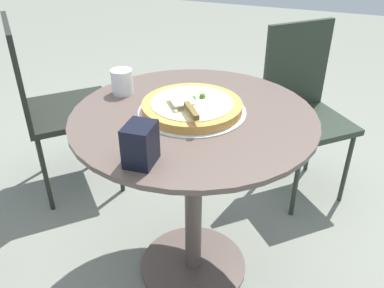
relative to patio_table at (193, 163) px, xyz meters
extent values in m
plane|color=gray|center=(0.00, 0.00, -0.55)|extent=(10.00, 10.00, 0.00)
cylinder|color=brown|center=(0.00, 0.00, 0.20)|extent=(0.86, 0.86, 0.02)
cylinder|color=brown|center=(0.00, 0.00, -0.17)|extent=(0.07, 0.07, 0.72)
cylinder|color=brown|center=(0.00, 0.00, -0.54)|extent=(0.46, 0.46, 0.02)
cylinder|color=silver|center=(0.01, -0.02, 0.21)|extent=(0.38, 0.38, 0.00)
cylinder|color=#C38B42|center=(0.01, -0.02, 0.23)|extent=(0.35, 0.35, 0.03)
cylinder|color=beige|center=(0.01, -0.02, 0.24)|extent=(0.29, 0.29, 0.00)
sphere|color=#F7F2C0|center=(0.06, -0.03, 0.25)|extent=(0.02, 0.02, 0.02)
sphere|color=#386F1C|center=(-0.01, -0.06, 0.25)|extent=(0.02, 0.02, 0.02)
sphere|color=white|center=(0.04, 0.00, 0.25)|extent=(0.02, 0.02, 0.02)
sphere|color=#F2E6C0|center=(0.04, 0.07, 0.25)|extent=(0.02, 0.02, 0.02)
sphere|color=white|center=(0.05, -0.04, 0.25)|extent=(0.02, 0.02, 0.02)
sphere|color=#236F1E|center=(0.01, -0.03, 0.25)|extent=(0.02, 0.02, 0.02)
sphere|color=#26661D|center=(0.00, -0.01, 0.25)|extent=(0.02, 0.02, 0.02)
sphere|color=#EEE9C0|center=(-0.03, 0.07, 0.25)|extent=(0.02, 0.02, 0.02)
sphere|color=#22662D|center=(0.03, 0.01, 0.25)|extent=(0.01, 0.01, 0.01)
cube|color=silver|center=(0.04, 0.01, 0.26)|extent=(0.12, 0.13, 0.00)
cube|color=brown|center=(-0.03, 0.10, 0.27)|extent=(0.08, 0.10, 0.02)
cylinder|color=silver|center=(0.31, -0.08, 0.25)|extent=(0.08, 0.08, 0.09)
cube|color=black|center=(0.04, 0.33, 0.27)|extent=(0.08, 0.10, 0.12)
cube|color=#273125|center=(-0.38, -0.71, -0.12)|extent=(0.52, 0.52, 0.03)
cube|color=#273125|center=(-0.26, -0.84, 0.12)|extent=(0.29, 0.26, 0.45)
cylinder|color=#273125|center=(-0.59, -0.70, -0.34)|extent=(0.02, 0.02, 0.41)
cylinder|color=#273125|center=(-0.36, -0.49, -0.34)|extent=(0.02, 0.02, 0.41)
cylinder|color=#273125|center=(-0.39, -0.93, -0.34)|extent=(0.02, 0.02, 0.41)
cylinder|color=#273125|center=(-0.16, -0.72, -0.34)|extent=(0.02, 0.02, 0.41)
cube|color=black|center=(0.82, -0.39, -0.10)|extent=(0.62, 0.62, 0.03)
cube|color=black|center=(0.97, -0.25, 0.15)|extent=(0.32, 0.33, 0.47)
cylinder|color=black|center=(0.81, -0.66, -0.33)|extent=(0.02, 0.02, 0.43)
cylinder|color=black|center=(0.55, -0.39, -0.33)|extent=(0.02, 0.02, 0.43)
cylinder|color=black|center=(1.09, -0.40, -0.33)|extent=(0.02, 0.02, 0.43)
cylinder|color=black|center=(0.82, -0.12, -0.33)|extent=(0.02, 0.02, 0.43)
camera|label=1|loc=(-0.42, 1.20, 0.86)|focal=38.36mm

